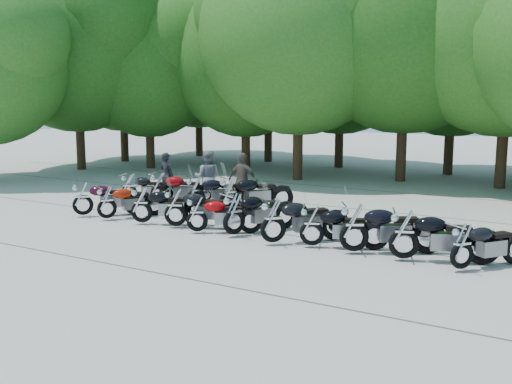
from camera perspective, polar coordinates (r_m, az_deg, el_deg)
The scene contains 30 objects.
ground at distance 15.46m, azimuth -2.83°, elevation -4.80°, with size 90.00×90.00×0.00m, color #A6A196.
tree_0 at distance 34.84m, azimuth -12.67°, elevation 11.84°, with size 7.50×7.50×9.21m.
tree_1 at distance 31.27m, azimuth -10.25°, elevation 11.52°, with size 6.97×6.97×8.55m.
tree_2 at distance 29.77m, azimuth -1.01°, elevation 12.26°, with size 7.31×7.31×8.97m.
tree_3 at distance 26.67m, azimuth 4.12°, elevation 14.77°, with size 8.70×8.70×10.67m.
tree_4 at distance 26.91m, azimuth 14.11°, elevation 15.14°, with size 9.13×9.13×11.20m.
tree_5 at distance 26.14m, azimuth 23.07°, elevation 14.74°, with size 9.04×9.04×11.10m.
tree_9 at distance 37.21m, azimuth -5.54°, elevation 11.94°, with size 7.59×7.59×9.32m.
tree_10 at distance 33.87m, azimuth 1.19°, elevation 12.48°, with size 7.78×7.78×9.55m.
tree_11 at distance 31.40m, azimuth 8.09°, elevation 12.35°, with size 7.56×7.56×9.28m.
tree_12 at distance 29.77m, azimuth 18.32°, elevation 12.60°, with size 7.88×7.88×9.67m.
tree_17 at distance 31.53m, azimuth -16.76°, elevation 13.04°, with size 8.31×8.31×10.20m.
motorcycle_0 at distance 19.24m, azimuth -16.19°, elevation -0.49°, with size 0.67×2.19×1.24m, color black, non-canonical shape.
motorcycle_1 at distance 18.56m, azimuth -14.04°, elevation -0.83°, with size 0.64×2.09×1.18m, color #981905, non-canonical shape.
motorcycle_2 at distance 17.71m, azimuth -10.85°, elevation -1.07°, with size 0.68×2.23×1.26m, color black, non-canonical shape.
motorcycle_3 at distance 17.08m, azimuth -7.68°, elevation -1.32°, with size 0.69×2.27×1.28m, color black, non-canonical shape.
motorcycle_4 at distance 16.36m, azimuth -5.64°, elevation -1.99°, with size 0.62×2.03×1.15m, color #990508, non-canonical shape.
motorcycle_5 at distance 15.91m, azimuth -2.11°, elevation -1.95°, with size 0.71×2.34×1.32m, color black, non-canonical shape.
motorcycle_6 at distance 15.03m, azimuth 1.65°, elevation -2.58°, with size 0.72×2.37×1.34m, color black, non-canonical shape.
motorcycle_7 at distance 14.82m, azimuth 5.36°, elevation -3.07°, with size 0.64×2.12×1.20m, color black, non-canonical shape.
motorcycle_8 at distance 14.36m, azimuth 9.35°, elevation -3.17°, with size 0.75×2.45×1.38m, color black, non-canonical shape.
motorcycle_9 at distance 13.96m, azimuth 13.94°, elevation -3.76°, with size 0.72×2.38×1.35m, color black, non-canonical shape.
motorcycle_10 at distance 13.54m, azimuth 19.06°, elevation -4.76°, with size 0.64×2.10×1.18m, color black, non-canonical shape.
motorcycle_11 at distance 21.43m, azimuth -12.00°, elevation 0.54°, with size 0.62×2.05×1.16m, color black, non-canonical shape.
motorcycle_12 at distance 20.68m, azimuth -9.20°, elevation 0.50°, with size 0.70×2.29×1.29m, color #7C0407, non-canonical shape.
motorcycle_13 at distance 19.61m, azimuth -5.75°, elevation 0.07°, with size 0.69×2.25×1.27m, color black, non-canonical shape.
motorcycle_14 at distance 18.85m, azimuth -2.50°, elevation -0.08°, with size 0.75×2.46×1.39m, color black, non-canonical shape.
rider_0 at distance 21.97m, azimuth -8.50°, elevation 1.55°, with size 0.61×0.40×1.69m, color black.
rider_1 at distance 20.68m, azimuth -4.64°, elevation 1.41°, with size 0.91×0.71×1.88m, color gray.
rider_2 at distance 19.83m, azimuth -1.26°, elevation 1.08°, with size 1.09×0.45×1.86m, color brown.
Camera 1 is at (8.24, -12.53, 3.76)m, focal length 42.00 mm.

